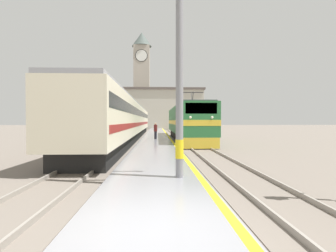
{
  "coord_description": "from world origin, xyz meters",
  "views": [
    {
      "loc": [
        0.02,
        -4.58,
        2.13
      ],
      "look_at": [
        1.11,
        20.23,
        1.64
      ],
      "focal_mm": 28.0,
      "sensor_mm": 36.0,
      "label": 1
    }
  ],
  "objects_px": {
    "locomotive_train": "(186,123)",
    "passenger_train": "(129,120)",
    "person_on_platform": "(156,130)",
    "clock_tower": "(142,77)",
    "catenary_mast": "(183,38)"
  },
  "relations": [
    {
      "from": "passenger_train",
      "to": "person_on_platform",
      "type": "relative_size",
      "value": 27.52
    },
    {
      "from": "catenary_mast",
      "to": "clock_tower",
      "type": "bearing_deg",
      "value": 94.26
    },
    {
      "from": "passenger_train",
      "to": "locomotive_train",
      "type": "bearing_deg",
      "value": -26.46
    },
    {
      "from": "passenger_train",
      "to": "catenary_mast",
      "type": "bearing_deg",
      "value": -80.11
    },
    {
      "from": "catenary_mast",
      "to": "person_on_platform",
      "type": "height_order",
      "value": "catenary_mast"
    },
    {
      "from": "passenger_train",
      "to": "clock_tower",
      "type": "relative_size",
      "value": 1.6
    },
    {
      "from": "passenger_train",
      "to": "clock_tower",
      "type": "distance_m",
      "value": 46.14
    },
    {
      "from": "locomotive_train",
      "to": "passenger_train",
      "type": "xyz_separation_m",
      "value": [
        -6.52,
        3.25,
        0.25
      ]
    },
    {
      "from": "catenary_mast",
      "to": "clock_tower",
      "type": "height_order",
      "value": "clock_tower"
    },
    {
      "from": "clock_tower",
      "to": "catenary_mast",
      "type": "bearing_deg",
      "value": -85.74
    },
    {
      "from": "clock_tower",
      "to": "person_on_platform",
      "type": "bearing_deg",
      "value": -85.32
    },
    {
      "from": "catenary_mast",
      "to": "clock_tower",
      "type": "xyz_separation_m",
      "value": [
        -5.06,
        67.9,
        10.0
      ]
    },
    {
      "from": "person_on_platform",
      "to": "clock_tower",
      "type": "distance_m",
      "value": 52.35
    },
    {
      "from": "passenger_train",
      "to": "clock_tower",
      "type": "bearing_deg",
      "value": 91.24
    },
    {
      "from": "person_on_platform",
      "to": "clock_tower",
      "type": "height_order",
      "value": "clock_tower"
    }
  ]
}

